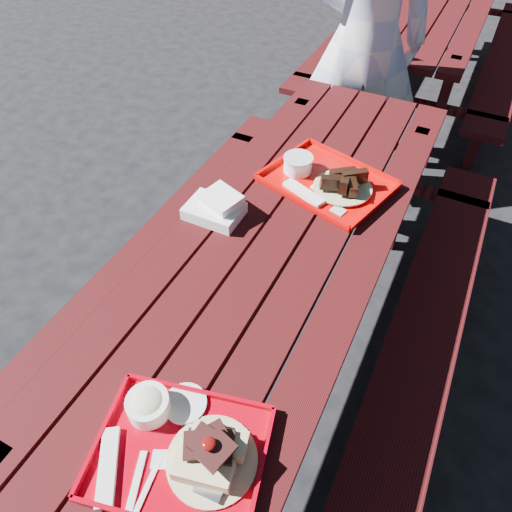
% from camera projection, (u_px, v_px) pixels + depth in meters
% --- Properties ---
extents(ground, '(60.00, 60.00, 0.00)m').
position_uv_depth(ground, '(270.00, 355.00, 2.14)').
color(ground, black).
rests_on(ground, ground).
extents(picnic_table_near, '(1.41, 2.40, 0.75)m').
position_uv_depth(picnic_table_near, '(274.00, 277.00, 1.73)').
color(picnic_table_near, '#440D0D').
rests_on(picnic_table_near, ground).
extents(picnic_table_far, '(1.41, 2.40, 0.75)m').
position_uv_depth(picnic_table_far, '(430.00, 26.00, 3.45)').
color(picnic_table_far, '#440D0D').
rests_on(picnic_table_far, ground).
extents(near_tray, '(0.47, 0.40, 0.13)m').
position_uv_depth(near_tray, '(181.00, 441.00, 1.09)').
color(near_tray, '#AF0010').
rests_on(near_tray, picnic_table_near).
extents(far_tray, '(0.55, 0.47, 0.08)m').
position_uv_depth(far_tray, '(325.00, 180.00, 1.80)').
color(far_tray, red).
rests_on(far_tray, picnic_table_near).
extents(white_cloth, '(0.20, 0.18, 0.08)m').
position_uv_depth(white_cloth, '(216.00, 208.00, 1.67)').
color(white_cloth, white).
rests_on(white_cloth, picnic_table_near).
extents(person, '(0.77, 0.63, 1.81)m').
position_uv_depth(person, '(365.00, 42.00, 2.40)').
color(person, '#B7C9F3').
rests_on(person, ground).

